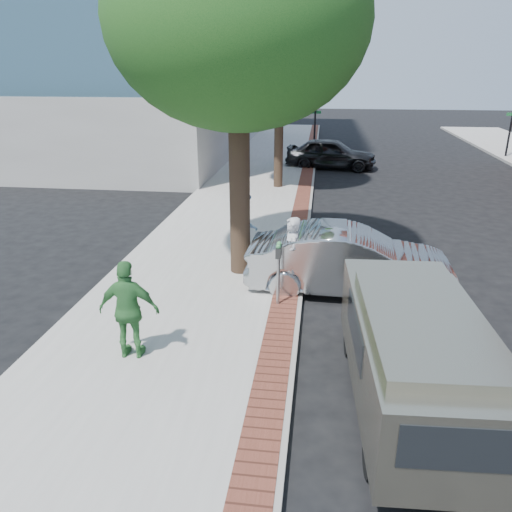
% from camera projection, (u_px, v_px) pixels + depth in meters
% --- Properties ---
extents(ground, '(120.00, 120.00, 0.00)m').
position_uv_depth(ground, '(253.00, 309.00, 11.46)').
color(ground, black).
rests_on(ground, ground).
extents(sidewalk, '(5.00, 60.00, 0.15)m').
position_uv_depth(sidewalk, '(243.00, 211.00, 19.03)').
color(sidewalk, '#9E9991').
rests_on(sidewalk, ground).
extents(brick_strip, '(0.60, 60.00, 0.01)m').
position_uv_depth(brick_strip, '(300.00, 211.00, 18.74)').
color(brick_strip, brown).
rests_on(brick_strip, sidewalk).
extents(curb, '(0.10, 60.00, 0.15)m').
position_uv_depth(curb, '(310.00, 213.00, 18.72)').
color(curb, gray).
rests_on(curb, ground).
extents(office_base, '(18.20, 22.20, 4.00)m').
position_uv_depth(office_base, '(102.00, 119.00, 32.72)').
color(office_base, gray).
rests_on(office_base, ground).
extents(signal_near, '(0.70, 0.15, 3.80)m').
position_uv_depth(signal_near, '(315.00, 118.00, 30.95)').
color(signal_near, black).
rests_on(signal_near, ground).
extents(signal_far, '(0.70, 0.15, 3.80)m').
position_uv_depth(signal_far, '(512.00, 120.00, 29.55)').
color(signal_far, black).
rests_on(signal_far, ground).
extents(tree_near, '(6.00, 6.00, 8.51)m').
position_uv_depth(tree_near, '(238.00, 20.00, 11.10)').
color(tree_near, black).
rests_on(tree_near, sidewalk).
extents(tree_far, '(4.80, 4.80, 7.14)m').
position_uv_depth(tree_far, '(280.00, 65.00, 20.77)').
color(tree_far, black).
rests_on(tree_far, sidewalk).
extents(parking_meter, '(0.12, 0.32, 1.47)m').
position_uv_depth(parking_meter, '(279.00, 261.00, 10.99)').
color(parking_meter, gray).
rests_on(parking_meter, sidewalk).
extents(person_gray, '(0.60, 0.76, 1.85)m').
position_uv_depth(person_gray, '(291.00, 256.00, 11.64)').
color(person_gray, '#B5B5BA').
rests_on(person_gray, sidewalk).
extents(person_officer, '(0.84, 0.99, 1.82)m').
position_uv_depth(person_officer, '(245.00, 225.00, 13.97)').
color(person_officer, '#98C8EB').
rests_on(person_officer, sidewalk).
extents(person_green, '(1.13, 0.51, 1.88)m').
position_uv_depth(person_green, '(129.00, 310.00, 9.01)').
color(person_green, '#397D3C').
rests_on(person_green, sidewalk).
extents(sedan_silver, '(4.96, 1.86, 1.62)m').
position_uv_depth(sedan_silver, '(349.00, 261.00, 12.06)').
color(sedan_silver, '#A4A7AB').
rests_on(sedan_silver, ground).
extents(bg_car, '(5.00, 2.46, 1.64)m').
position_uv_depth(bg_car, '(331.00, 153.00, 27.04)').
color(bg_car, black).
rests_on(bg_car, ground).
extents(van, '(2.11, 4.98, 1.81)m').
position_uv_depth(van, '(413.00, 348.00, 7.97)').
color(van, gray).
rests_on(van, ground).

